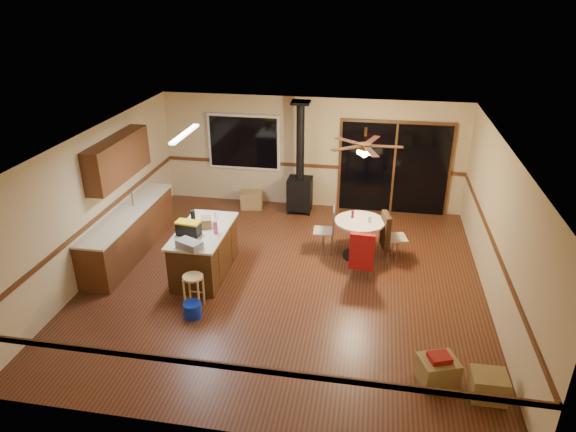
% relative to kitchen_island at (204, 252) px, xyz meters
% --- Properties ---
extents(floor, '(7.00, 7.00, 0.00)m').
position_rel_kitchen_island_xyz_m(floor, '(1.50, 0.00, -0.45)').
color(floor, '#4A2514').
rests_on(floor, ground).
extents(ceiling, '(7.00, 7.00, 0.00)m').
position_rel_kitchen_island_xyz_m(ceiling, '(1.50, 0.00, 2.15)').
color(ceiling, silver).
rests_on(ceiling, ground).
extents(wall_back, '(7.00, 0.00, 7.00)m').
position_rel_kitchen_island_xyz_m(wall_back, '(1.50, 3.50, 0.85)').
color(wall_back, tan).
rests_on(wall_back, ground).
extents(wall_front, '(7.00, 0.00, 7.00)m').
position_rel_kitchen_island_xyz_m(wall_front, '(1.50, -3.50, 0.85)').
color(wall_front, tan).
rests_on(wall_front, ground).
extents(wall_left, '(0.00, 7.00, 7.00)m').
position_rel_kitchen_island_xyz_m(wall_left, '(-2.00, 0.00, 0.85)').
color(wall_left, tan).
rests_on(wall_left, ground).
extents(wall_right, '(0.00, 7.00, 7.00)m').
position_rel_kitchen_island_xyz_m(wall_right, '(5.00, 0.00, 0.85)').
color(wall_right, tan).
rests_on(wall_right, ground).
extents(chair_rail, '(7.00, 7.00, 0.08)m').
position_rel_kitchen_island_xyz_m(chair_rail, '(1.50, 0.00, 0.55)').
color(chair_rail, '#4E2A13').
rests_on(chair_rail, ground).
extents(window, '(1.72, 0.10, 1.32)m').
position_rel_kitchen_island_xyz_m(window, '(-0.10, 3.45, 1.05)').
color(window, black).
rests_on(window, ground).
extents(sliding_door, '(2.52, 0.10, 2.10)m').
position_rel_kitchen_island_xyz_m(sliding_door, '(3.40, 3.45, 0.60)').
color(sliding_door, black).
rests_on(sliding_door, ground).
extents(lower_cabinets, '(0.60, 3.00, 0.86)m').
position_rel_kitchen_island_xyz_m(lower_cabinets, '(-1.70, 0.50, -0.02)').
color(lower_cabinets, '#562D15').
rests_on(lower_cabinets, ground).
extents(countertop, '(0.64, 3.04, 0.04)m').
position_rel_kitchen_island_xyz_m(countertop, '(-1.70, 0.50, 0.43)').
color(countertop, beige).
rests_on(countertop, lower_cabinets).
extents(upper_cabinets, '(0.35, 2.00, 0.80)m').
position_rel_kitchen_island_xyz_m(upper_cabinets, '(-1.83, 0.70, 1.45)').
color(upper_cabinets, '#562D15').
rests_on(upper_cabinets, ground).
extents(kitchen_island, '(0.88, 1.68, 0.90)m').
position_rel_kitchen_island_xyz_m(kitchen_island, '(0.00, 0.00, 0.00)').
color(kitchen_island, '#402510').
rests_on(kitchen_island, ground).
extents(wood_stove, '(0.55, 0.50, 2.52)m').
position_rel_kitchen_island_xyz_m(wood_stove, '(1.30, 3.05, 0.28)').
color(wood_stove, black).
rests_on(wood_stove, ground).
extents(ceiling_fan, '(0.24, 0.24, 0.55)m').
position_rel_kitchen_island_xyz_m(ceiling_fan, '(2.76, 1.12, 1.76)').
color(ceiling_fan, brown).
rests_on(ceiling_fan, ceiling).
extents(fluorescent_strip, '(0.10, 1.20, 0.04)m').
position_rel_kitchen_island_xyz_m(fluorescent_strip, '(-0.30, 0.30, 2.11)').
color(fluorescent_strip, white).
rests_on(fluorescent_strip, ceiling).
extents(toolbox_grey, '(0.49, 0.40, 0.13)m').
position_rel_kitchen_island_xyz_m(toolbox_grey, '(0.01, -0.71, 0.51)').
color(toolbox_grey, slate).
rests_on(toolbox_grey, kitchen_island).
extents(toolbox_black, '(0.43, 0.26, 0.22)m').
position_rel_kitchen_island_xyz_m(toolbox_black, '(-0.17, -0.24, 0.56)').
color(toolbox_black, black).
rests_on(toolbox_black, kitchen_island).
extents(toolbox_yellow_lid, '(0.44, 0.27, 0.03)m').
position_rel_kitchen_island_xyz_m(toolbox_yellow_lid, '(-0.17, -0.24, 0.69)').
color(toolbox_yellow_lid, gold).
rests_on(toolbox_yellow_lid, toolbox_black).
extents(box_on_island, '(0.27, 0.31, 0.18)m').
position_rel_kitchen_island_xyz_m(box_on_island, '(0.03, 0.12, 0.54)').
color(box_on_island, olive).
rests_on(box_on_island, kitchen_island).
extents(bottle_dark, '(0.09, 0.09, 0.28)m').
position_rel_kitchen_island_xyz_m(bottle_dark, '(-0.22, 0.16, 0.59)').
color(bottle_dark, black).
rests_on(bottle_dark, kitchen_island).
extents(bottle_pink, '(0.09, 0.09, 0.24)m').
position_rel_kitchen_island_xyz_m(bottle_pink, '(0.28, -0.11, 0.57)').
color(bottle_pink, '#D84C8C').
rests_on(bottle_pink, kitchen_island).
extents(bottle_white, '(0.06, 0.06, 0.16)m').
position_rel_kitchen_island_xyz_m(bottle_white, '(0.10, 0.47, 0.53)').
color(bottle_white, white).
rests_on(bottle_white, kitchen_island).
extents(bar_stool, '(0.36, 0.36, 0.60)m').
position_rel_kitchen_island_xyz_m(bar_stool, '(0.17, -1.08, -0.15)').
color(bar_stool, tan).
rests_on(bar_stool, floor).
extents(blue_bucket, '(0.39, 0.39, 0.25)m').
position_rel_kitchen_island_xyz_m(blue_bucket, '(0.22, -1.33, -0.33)').
color(blue_bucket, '#0D28BF').
rests_on(blue_bucket, floor).
extents(dining_table, '(0.96, 0.96, 0.78)m').
position_rel_kitchen_island_xyz_m(dining_table, '(2.76, 1.12, 0.08)').
color(dining_table, black).
rests_on(dining_table, ground).
extents(glass_red, '(0.06, 0.06, 0.14)m').
position_rel_kitchen_island_xyz_m(glass_red, '(2.61, 1.22, 0.40)').
color(glass_red, '#590C14').
rests_on(glass_red, dining_table).
extents(glass_cream, '(0.07, 0.07, 0.12)m').
position_rel_kitchen_island_xyz_m(glass_cream, '(2.94, 1.07, 0.39)').
color(glass_cream, beige).
rests_on(glass_cream, dining_table).
extents(chair_left, '(0.43, 0.42, 0.51)m').
position_rel_kitchen_island_xyz_m(chair_left, '(2.16, 1.23, 0.14)').
color(chair_left, tan).
rests_on(chair_left, ground).
extents(chair_near, '(0.45, 0.49, 0.70)m').
position_rel_kitchen_island_xyz_m(chair_near, '(2.84, 0.24, 0.14)').
color(chair_near, tan).
rests_on(chair_near, ground).
extents(chair_right, '(0.54, 0.51, 0.70)m').
position_rel_kitchen_island_xyz_m(chair_right, '(3.28, 1.13, 0.14)').
color(chair_right, tan).
rests_on(chair_right, ground).
extents(box_under_window, '(0.55, 0.47, 0.40)m').
position_rel_kitchen_island_xyz_m(box_under_window, '(0.13, 3.10, -0.25)').
color(box_under_window, olive).
rests_on(box_under_window, floor).
extents(box_corner_a, '(0.60, 0.55, 0.37)m').
position_rel_kitchen_island_xyz_m(box_corner_a, '(3.98, -2.19, -0.27)').
color(box_corner_a, olive).
rests_on(box_corner_a, floor).
extents(box_corner_b, '(0.46, 0.39, 0.36)m').
position_rel_kitchen_island_xyz_m(box_corner_b, '(4.60, -2.36, -0.27)').
color(box_corner_b, olive).
rests_on(box_corner_b, floor).
extents(box_small_red, '(0.34, 0.31, 0.07)m').
position_rel_kitchen_island_xyz_m(box_small_red, '(3.98, -2.19, -0.04)').
color(box_small_red, maroon).
rests_on(box_small_red, box_corner_a).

